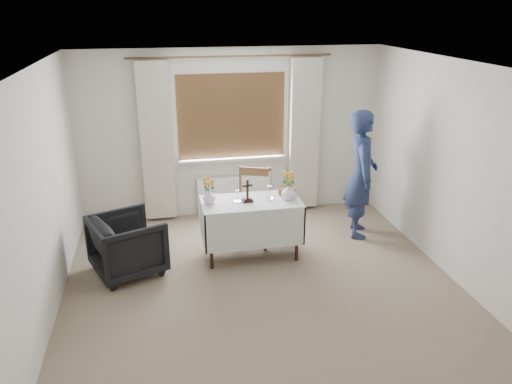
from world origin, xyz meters
TOP-DOWN VIEW (x-y plane):
  - ground at (0.00, 0.00)m, footprint 5.00×5.00m
  - altar_table at (0.01, 1.01)m, footprint 1.24×0.64m
  - wooden_chair at (0.10, 1.38)m, footprint 0.61×0.61m
  - armchair at (-1.52, 0.89)m, footprint 1.02×1.01m
  - person at (1.61, 1.38)m, footprint 0.58×0.74m
  - radiator at (0.00, 2.42)m, footprint 1.10×0.10m
  - wooden_cross at (-0.04, 1.00)m, footprint 0.14×0.11m
  - candlestick_left at (-0.16, 1.01)m, footprint 0.11×0.11m
  - candlestick_right at (0.25, 1.03)m, footprint 0.13×0.13m
  - flower_vase_left at (-0.51, 1.05)m, footprint 0.19×0.19m
  - flower_vase_right at (0.48, 0.98)m, footprint 0.22×0.22m
  - wicker_basket at (0.51, 1.16)m, footprint 0.24×0.24m

SIDE VIEW (x-z plane):
  - ground at x=0.00m, z-range 0.00..0.00m
  - radiator at x=0.00m, z-range 0.00..0.60m
  - armchair at x=-1.52m, z-range 0.00..0.72m
  - altar_table at x=0.01m, z-range 0.00..0.76m
  - wooden_chair at x=0.10m, z-range 0.00..1.02m
  - wicker_basket at x=0.51m, z-range 0.76..0.85m
  - flower_vase_left at x=-0.51m, z-range 0.76..0.93m
  - flower_vase_right at x=0.48m, z-range 0.76..0.95m
  - person at x=1.61m, z-range 0.00..1.77m
  - wooden_cross at x=-0.04m, z-range 0.76..1.05m
  - candlestick_left at x=-0.16m, z-range 0.76..1.07m
  - candlestick_right at x=0.25m, z-range 0.76..1.12m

